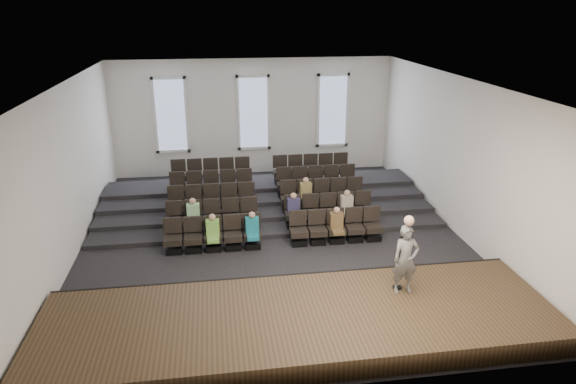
{
  "coord_description": "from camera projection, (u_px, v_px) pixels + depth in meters",
  "views": [
    {
      "loc": [
        -1.76,
        -14.97,
        7.11
      ],
      "look_at": [
        0.55,
        0.5,
        1.37
      ],
      "focal_mm": 32.0,
      "sensor_mm": 36.0,
      "label": 1
    }
  ],
  "objects": [
    {
      "name": "mic_stand",
      "position": [
        398.0,
        272.0,
        12.59
      ],
      "size": [
        0.24,
        0.24,
        1.42
      ],
      "color": "black",
      "rests_on": "stage"
    },
    {
      "name": "speaker",
      "position": [
        406.0,
        260.0,
        12.26
      ],
      "size": [
        0.63,
        0.42,
        1.73
      ],
      "primitive_type": "imported",
      "rotation": [
        0.0,
        0.0,
        0.0
      ],
      "color": "#5F5D5A",
      "rests_on": "stage"
    },
    {
      "name": "wall_back",
      "position": [
        253.0,
        117.0,
        22.26
      ],
      "size": [
        12.0,
        0.04,
        5.0
      ],
      "primitive_type": "cube",
      "color": "silver",
      "rests_on": "ground"
    },
    {
      "name": "seating_rows",
      "position": [
        268.0,
        201.0,
        17.79
      ],
      "size": [
        6.8,
        4.7,
        1.67
      ],
      "color": "black",
      "rests_on": "ground"
    },
    {
      "name": "wall_front",
      "position": [
        319.0,
        277.0,
        9.22
      ],
      "size": [
        12.0,
        0.04,
        5.0
      ],
      "primitive_type": "cube",
      "color": "silver",
      "rests_on": "ground"
    },
    {
      "name": "stage",
      "position": [
        300.0,
        322.0,
        11.78
      ],
      "size": [
        11.8,
        3.6,
        0.5
      ],
      "primitive_type": "cube",
      "color": "#42301C",
      "rests_on": "ground"
    },
    {
      "name": "wall_left",
      "position": [
        67.0,
        173.0,
        14.9
      ],
      "size": [
        0.04,
        14.0,
        5.0
      ],
      "primitive_type": "cube",
      "color": "silver",
      "rests_on": "ground"
    },
    {
      "name": "audience",
      "position": [
        279.0,
        213.0,
        16.49
      ],
      "size": [
        5.45,
        2.64,
        1.1
      ],
      "color": "#7BB94A",
      "rests_on": "seating_rows"
    },
    {
      "name": "ceiling",
      "position": [
        272.0,
        81.0,
        14.87
      ],
      "size": [
        12.0,
        14.0,
        0.02
      ],
      "primitive_type": "cube",
      "color": "white",
      "rests_on": "ground"
    },
    {
      "name": "windows",
      "position": [
        254.0,
        113.0,
        22.12
      ],
      "size": [
        8.44,
        0.1,
        3.24
      ],
      "color": "white",
      "rests_on": "wall_back"
    },
    {
      "name": "risers",
      "position": [
        263.0,
        198.0,
        19.48
      ],
      "size": [
        11.8,
        4.8,
        0.6
      ],
      "color": "black",
      "rests_on": "ground"
    },
    {
      "name": "stage_lip",
      "position": [
        289.0,
        283.0,
        13.42
      ],
      "size": [
        11.8,
        0.06,
        0.52
      ],
      "primitive_type": "cube",
      "color": "black",
      "rests_on": "ground"
    },
    {
      "name": "ground",
      "position": [
        274.0,
        238.0,
        16.6
      ],
      "size": [
        14.0,
        14.0,
        0.0
      ],
      "primitive_type": "plane",
      "color": "black",
      "rests_on": "ground"
    },
    {
      "name": "wall_right",
      "position": [
        458.0,
        156.0,
        16.57
      ],
      "size": [
        0.04,
        14.0,
        5.0
      ],
      "primitive_type": "cube",
      "color": "silver",
      "rests_on": "ground"
    }
  ]
}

